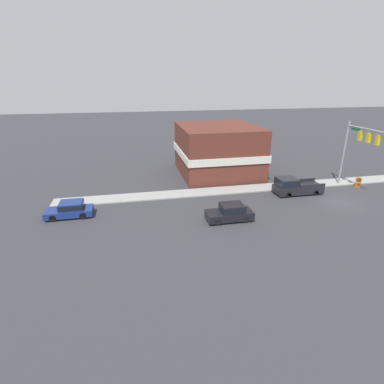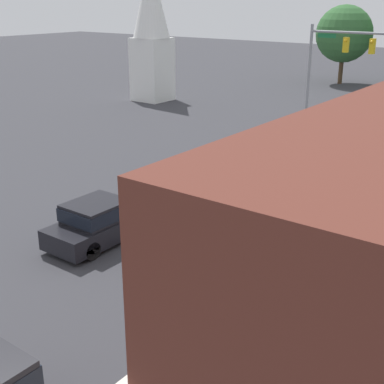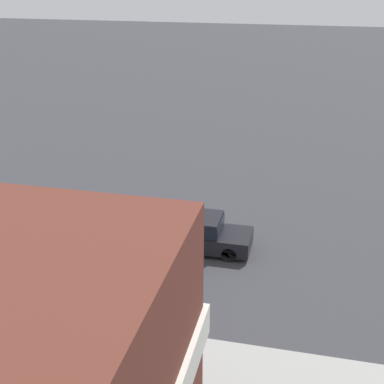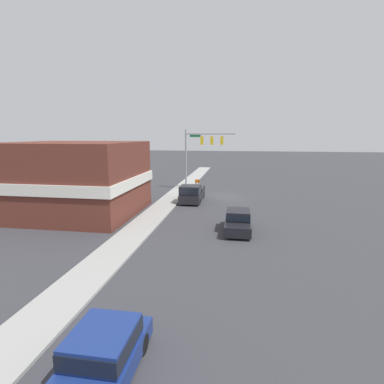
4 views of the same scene
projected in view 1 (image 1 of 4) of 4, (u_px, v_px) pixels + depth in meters
The scene contains 8 objects.
ground_plane at pixel (339, 202), 32.02m from camera, with size 200.00×200.00×0.00m, color #38383D.
sidewalk_curb at pixel (309, 184), 37.21m from camera, with size 2.40×60.00×0.14m.
near_signal_assembly at pixel (359, 142), 33.55m from camera, with size 6.39×0.49×7.78m.
car_lead at pixel (230, 212), 27.65m from camera, with size 1.88×4.29×1.59m.
car_oncoming at pixel (70, 209), 28.40m from camera, with size 1.92×4.31×1.50m.
pickup_truck_parked at pixel (294, 186), 33.95m from camera, with size 2.14×5.41×1.95m.
construction_barrel at pixel (358, 182), 36.44m from camera, with size 0.66×0.66×1.09m.
corner_brick_building at pixel (218, 150), 40.80m from camera, with size 11.28×10.42×6.51m.
Camera 1 is at (-25.71, 21.46, 12.34)m, focal length 28.00 mm.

